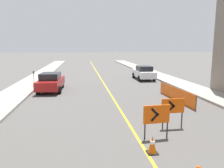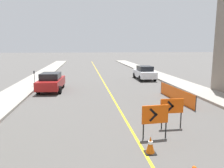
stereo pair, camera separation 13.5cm
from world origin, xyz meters
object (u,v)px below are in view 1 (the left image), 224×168
arrow_barricade_primary (157,115)px  parking_meter_far_curb (34,75)px  parked_car_curb_mid (144,73)px  arrow_barricade_secondary (173,107)px  parked_car_curb_near (51,82)px  traffic_cone_farthest (152,145)px

arrow_barricade_primary → parking_meter_far_curb: 14.64m
parked_car_curb_mid → arrow_barricade_secondary: bearing=-101.4°
parked_car_curb_near → parking_meter_far_curb: same height
traffic_cone_farthest → arrow_barricade_primary: 1.51m
parked_car_curb_mid → parking_meter_far_curb: bearing=-163.0°
arrow_barricade_primary → arrow_barricade_secondary: arrow_barricade_primary is taller
parked_car_curb_mid → parking_meter_far_curb: same height
traffic_cone_farthest → parked_car_curb_near: bearing=113.1°
arrow_barricade_secondary → arrow_barricade_primary: bearing=-137.8°
arrow_barricade_primary → parked_car_curb_mid: (4.14, 16.19, -0.20)m
arrow_barricade_secondary → parked_car_curb_mid: size_ratio=0.33×
arrow_barricade_primary → parking_meter_far_curb: parking_meter_far_curb is taller
arrow_barricade_primary → parked_car_curb_near: size_ratio=0.33×
parked_car_curb_near → parked_car_curb_mid: (9.83, 5.38, 0.00)m
arrow_barricade_secondary → parked_car_curb_mid: bearing=79.0°
arrow_barricade_primary → traffic_cone_farthest: bearing=-118.9°
traffic_cone_farthest → parked_car_curb_near: 13.10m
arrow_barricade_primary → parking_meter_far_curb: bearing=116.4°
traffic_cone_farthest → parked_car_curb_mid: parked_car_curb_mid is taller
arrow_barricade_primary → parked_car_curb_near: bearing=113.5°
parked_car_curb_mid → parking_meter_far_curb: 12.14m
traffic_cone_farthest → parked_car_curb_mid: 18.05m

